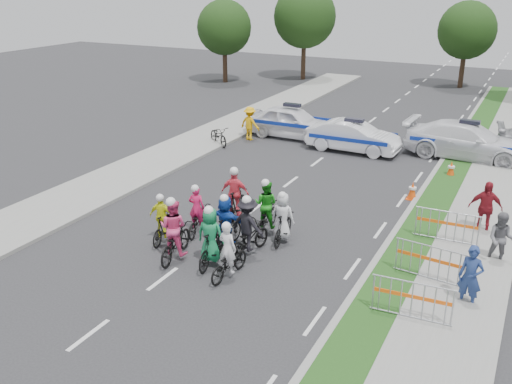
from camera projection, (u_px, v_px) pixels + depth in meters
The scene contains 31 objects.
ground at pixel (163, 279), 16.08m from camera, with size 90.00×90.00×0.00m, color #28282B.
curb_right at pixel (387, 243), 18.06m from camera, with size 0.20×60.00×0.12m, color gray.
grass_strip at pixel (410, 248), 17.77m from camera, with size 1.20×60.00×0.11m, color #1F4817.
sidewalk_right at pixel (470, 260), 17.00m from camera, with size 2.40×60.00×0.13m, color gray.
sidewalk_left at pixel (103, 186), 22.96m from camera, with size 3.00×60.00×0.13m, color gray.
rider_0 at pixel (228, 259), 15.99m from camera, with size 0.75×1.75×1.73m.
rider_1 at pixel (211, 242), 16.60m from camera, with size 0.86×1.87×1.91m.
rider_2 at pixel (174, 236), 17.01m from camera, with size 1.01×2.05×2.00m.
rider_3 at pixel (163, 223), 18.09m from camera, with size 0.89×1.64×1.67m.
rider_4 at pixel (248, 232), 17.22m from camera, with size 1.18×2.01×1.96m.
rider_5 at pixel (226, 225), 17.63m from camera, with size 1.47×1.76×1.83m.
rider_6 at pixel (198, 217), 18.74m from camera, with size 0.92×1.78×1.73m.
rider_7 at pixel (283, 222), 18.05m from camera, with size 0.78×1.71×1.76m.
rider_8 at pixel (266, 212), 18.85m from camera, with size 0.84×1.88×1.86m.
rider_9 at pixel (236, 200), 19.65m from camera, with size 1.04×1.94×1.98m.
police_car_0 at pixel (292, 122), 29.74m from camera, with size 1.94×4.81×1.64m, color white.
police_car_1 at pixel (353, 137), 27.39m from camera, with size 1.55×4.45×1.47m, color white.
police_car_2 at pixel (467, 141), 26.32m from camera, with size 2.32×5.71×1.66m, color white.
spectator_0 at pixel (470, 277), 14.47m from camera, with size 0.62×0.41×1.70m, color navy.
spectator_1 at pixel (501, 239), 16.59m from camera, with size 0.80×0.62×1.65m, color slate.
spectator_2 at pixel (485, 208), 18.58m from camera, with size 1.07×0.45×1.83m, color maroon.
marshal_hiviz at pixel (250, 123), 29.25m from camera, with size 1.12×0.64×1.73m, color #F0AB0C.
barrier_0 at pixel (412, 302), 13.91m from camera, with size 2.00×0.50×1.12m, color #A5A8AD, non-canonical shape.
barrier_1 at pixel (429, 264), 15.72m from camera, with size 2.00×0.50×1.12m, color #A5A8AD, non-canonical shape.
barrier_2 at pixel (447, 228), 17.98m from camera, with size 2.00×0.50×1.12m, color #A5A8AD, non-canonical shape.
cone_0 at pixel (412, 191), 21.66m from camera, with size 0.40×0.40×0.70m.
cone_1 at pixel (451, 169), 24.03m from camera, with size 0.40×0.40×0.70m.
parked_bike at pixel (219, 136), 28.53m from camera, with size 0.64×1.82×0.96m, color black.
tree_0 at pixel (224, 28), 43.80m from camera, with size 4.20×4.20×6.30m.
tree_3 at pixel (305, 17), 44.77m from camera, with size 4.90×4.90×7.35m.
tree_4 at pixel (467, 30), 41.61m from camera, with size 4.20×4.20×6.30m.
Camera 1 is at (8.75, -11.40, 8.05)m, focal length 40.00 mm.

